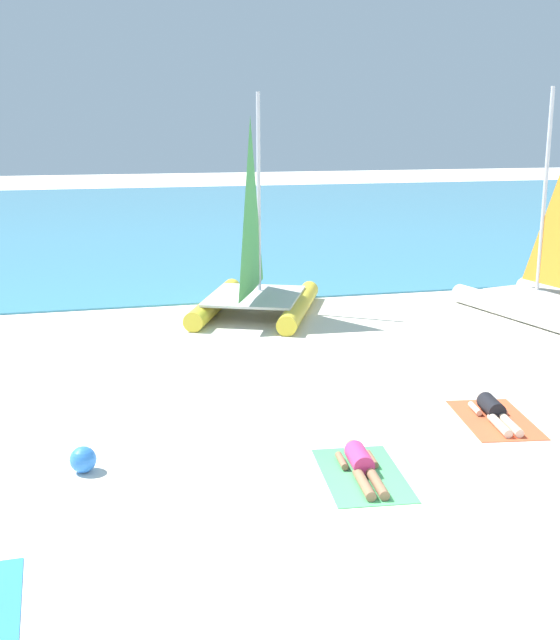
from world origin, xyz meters
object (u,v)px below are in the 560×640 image
(sailboat_white, at_px, (554,283))
(beach_ball, at_px, (83,460))
(sailboat_yellow, at_px, (255,283))
(sunbather_center_left, at_px, (362,464))
(towel_rightmost, at_px, (495,419))
(towel_center_left, at_px, (362,475))
(sunbather_rightmost, at_px, (494,411))

(sailboat_white, xyz_separation_m, beach_ball, (-11.69, -6.74, -0.65))
(sailboat_yellow, xyz_separation_m, beach_ball, (-4.38, -8.62, -0.63))
(sailboat_white, height_order, beach_ball, sailboat_white)
(sailboat_yellow, bearing_deg, sunbather_center_left, -70.11)
(sailboat_white, xyz_separation_m, towel_rightmost, (-5.07, -6.33, -0.83))
(towel_center_left, relative_size, sunbather_center_left, 1.21)
(beach_ball, bearing_deg, towel_rightmost, 3.61)
(sunbather_center_left, relative_size, beach_ball, 4.21)
(sailboat_yellow, xyz_separation_m, towel_center_left, (-0.62, -9.68, -0.81))
(sailboat_white, relative_size, sunbather_rightmost, 3.60)
(sunbather_rightmost, bearing_deg, sailboat_yellow, 114.32)
(sailboat_white, height_order, towel_rightmost, sailboat_white)
(sailboat_yellow, height_order, towel_rightmost, sailboat_yellow)
(sailboat_white, bearing_deg, beach_ball, -161.76)
(sunbather_center_left, height_order, towel_rightmost, sunbather_center_left)
(towel_center_left, distance_m, beach_ball, 3.92)
(towel_rightmost, xyz_separation_m, beach_ball, (-6.62, -0.42, 0.18))
(sailboat_yellow, xyz_separation_m, sunbather_rightmost, (2.25, -8.13, -0.69))
(sailboat_white, height_order, towel_center_left, sailboat_white)
(sailboat_yellow, bearing_deg, beach_ball, -93.44)
(towel_center_left, xyz_separation_m, sunbather_rightmost, (2.87, 1.55, 0.13))
(sunbather_center_left, bearing_deg, sailboat_white, 50.53)
(sailboat_yellow, relative_size, sunbather_center_left, 3.51)
(sunbather_center_left, bearing_deg, sailboat_yellow, 92.51)
(beach_ball, bearing_deg, sailboat_white, 29.99)
(sunbather_rightmost, height_order, beach_ball, beach_ball)
(sailboat_yellow, height_order, sailboat_white, sailboat_white)
(sailboat_white, relative_size, towel_rightmost, 2.97)
(sailboat_white, bearing_deg, sunbather_center_left, -147.38)
(towel_center_left, distance_m, towel_rightmost, 3.22)
(sailboat_yellow, relative_size, sailboat_white, 0.98)
(sunbather_rightmost, relative_size, beach_ball, 4.20)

